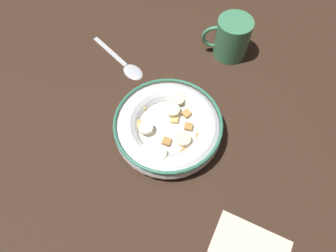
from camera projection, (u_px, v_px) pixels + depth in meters
The scene contains 5 objects.
ground_plane at pixel (168, 136), 60.79cm from camera, with size 129.73×129.73×2.00cm, color #332116.
cereal_bowl at pixel (168, 128), 57.78cm from camera, with size 19.77×19.77×4.80cm.
spoon at pixel (128, 66), 67.67cm from camera, with size 13.26×12.49×0.80cm.
coffee_mug at pixel (231, 38), 66.22cm from camera, with size 10.12×7.24×8.86cm.
folded_napkin at pixel (251, 247), 49.73cm from camera, with size 11.91×7.14×0.30cm, color beige.
Camera 1 is at (-2.13, 28.28, 52.81)cm, focal length 33.69 mm.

